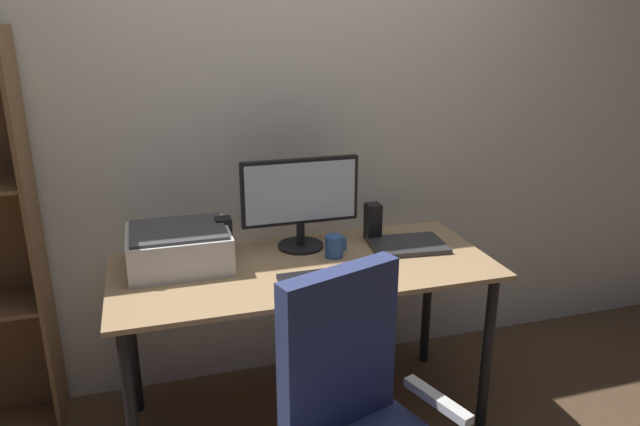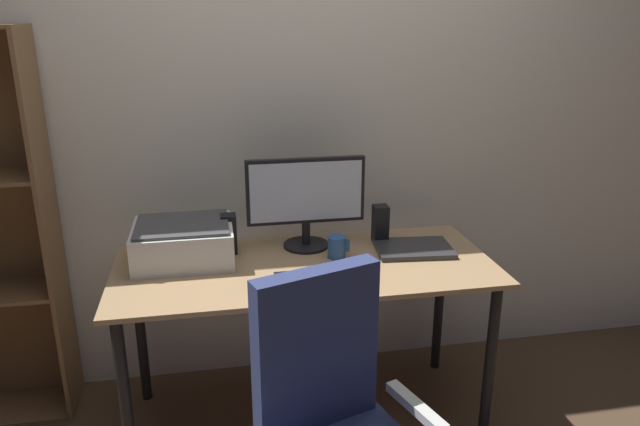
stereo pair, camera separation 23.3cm
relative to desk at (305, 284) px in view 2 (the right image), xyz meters
The scene contains 11 objects.
ground_plane 0.65m from the desk, ahead, with size 12.00×12.00×0.00m, color #4C3826.
back_wall 0.82m from the desk, 90.00° to the left, with size 6.40×0.10×2.60m, color silver.
desk is the anchor object (origin of this frame).
monitor 0.37m from the desk, 79.46° to the left, with size 0.51×0.20×0.40m.
keyboard 0.18m from the desk, 87.78° to the right, with size 0.29×0.11×0.02m, color black.
mouse 0.28m from the desk, 32.36° to the right, with size 0.06×0.10×0.03m, color black.
coffee_mug 0.20m from the desk, 19.09° to the left, with size 0.09×0.08×0.09m.
laptop 0.50m from the desk, ahead, with size 0.32×0.23×0.02m, color #2D2D30.
speaker_left 0.39m from the desk, 147.72° to the left, with size 0.06×0.07×0.17m, color black.
speaker_right 0.45m from the desk, 26.90° to the left, with size 0.06×0.07×0.17m, color black.
printer 0.53m from the desk, 164.18° to the left, with size 0.40×0.34×0.16m.
Camera 2 is at (-0.35, -2.21, 1.71)m, focal length 33.52 mm.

